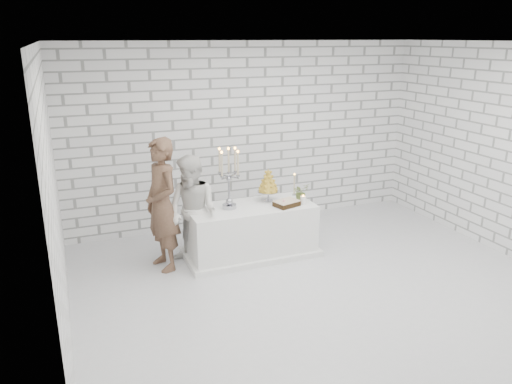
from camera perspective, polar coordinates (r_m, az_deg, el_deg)
name	(u,v)px	position (r m, az deg, el deg)	size (l,w,h in m)	color
ground	(316,283)	(6.61, 6.90, -10.29)	(6.00, 5.00, 0.01)	silver
ceiling	(326,42)	(5.87, 8.00, 16.67)	(6.00, 5.00, 0.01)	white
wall_back	(248,135)	(8.28, -0.98, 6.53)	(6.00, 0.01, 3.00)	white
wall_front	(479,250)	(4.18, 24.19, -6.06)	(6.00, 0.01, 3.00)	white
wall_left	(55,200)	(5.35, -22.04, -0.85)	(0.01, 5.00, 3.00)	white
wall_right	(507,151)	(7.94, 26.80, 4.19)	(0.01, 5.00, 3.00)	white
cake_table	(251,230)	(7.22, -0.60, -4.42)	(1.80, 0.80, 0.75)	white
groom	(162,205)	(6.77, -10.71, -1.46)	(0.66, 0.43, 1.82)	brown
bride	(193,212)	(6.81, -7.23, -2.30)	(0.76, 0.59, 1.56)	silver
candelabra	(229,178)	(6.88, -3.12, 1.58)	(0.35, 0.35, 0.87)	#95959E
croquembouche	(268,185)	(7.24, 1.40, 0.80)	(0.32, 0.32, 0.49)	#A17C21
chocolate_cake	(287,203)	(7.09, 3.52, -1.30)	(0.33, 0.24, 0.08)	black
pillar_candle	(303,200)	(7.18, 5.41, -0.94)	(0.08, 0.08, 0.12)	white
extra_taper	(294,185)	(7.54, 4.40, 0.79)	(0.06, 0.06, 0.32)	#BDAE8D
flowers	(301,192)	(7.32, 5.14, 0.00)	(0.23, 0.20, 0.26)	#436133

